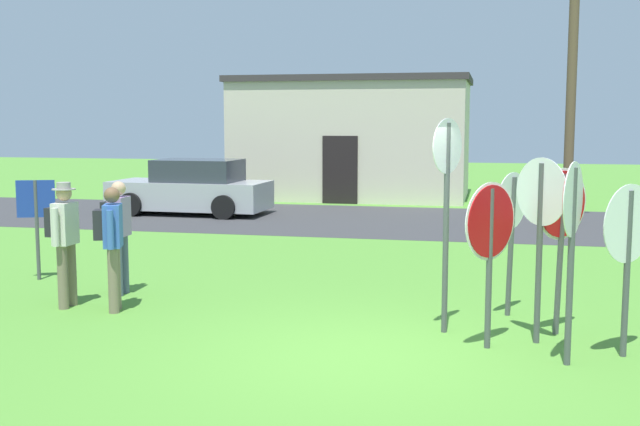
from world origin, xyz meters
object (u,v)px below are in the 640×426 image
at_px(stop_sign_far_back, 490,236).
at_px(stop_sign_leaning_right, 628,240).
at_px(person_in_teal, 112,240).
at_px(stop_sign_center_cluster, 572,227).
at_px(parked_car_on_street, 192,189).
at_px(stop_sign_low_front, 511,219).
at_px(person_in_dark_shirt, 64,235).
at_px(stop_sign_tallest, 541,217).
at_px(info_panel_leftmost, 36,212).
at_px(stop_sign_leaning_left, 447,191).
at_px(stop_sign_rear_left, 562,222).
at_px(person_with_sunhat, 118,229).
at_px(utility_pole, 572,61).

height_order(stop_sign_far_back, stop_sign_leaning_right, stop_sign_leaning_right).
relative_size(stop_sign_leaning_right, person_in_teal, 1.13).
bearing_deg(stop_sign_center_cluster, parked_car_on_street, 127.36).
xyz_separation_m(stop_sign_low_front, person_in_dark_shirt, (-5.99, -0.85, -0.29)).
height_order(parked_car_on_street, person_in_dark_shirt, person_in_dark_shirt).
relative_size(stop_sign_tallest, info_panel_leftmost, 1.33).
relative_size(stop_sign_center_cluster, info_panel_leftmost, 1.33).
relative_size(stop_sign_leaning_left, stop_sign_rear_left, 1.29).
distance_m(person_in_dark_shirt, person_with_sunhat, 0.95).
bearing_deg(person_in_dark_shirt, person_with_sunhat, 67.79).
bearing_deg(stop_sign_tallest, parked_car_on_street, 128.43).
xyz_separation_m(stop_sign_leaning_right, person_with_sunhat, (-6.82, 1.60, -0.31)).
bearing_deg(stop_sign_center_cluster, stop_sign_tallest, 109.06).
bearing_deg(stop_sign_leaning_right, info_panel_leftmost, 165.04).
bearing_deg(stop_sign_far_back, parked_car_on_street, 125.75).
bearing_deg(info_panel_leftmost, stop_sign_low_front, -5.63).
xyz_separation_m(person_in_dark_shirt, info_panel_leftmost, (-1.43, 1.58, 0.11)).
xyz_separation_m(stop_sign_tallest, stop_sign_leaning_right, (0.90, -0.33, -0.19)).
xyz_separation_m(stop_sign_tallest, info_panel_leftmost, (-7.72, 1.97, -0.36)).
bearing_deg(stop_sign_rear_left, stop_sign_leaning_right, -49.94).
relative_size(stop_sign_rear_left, person_in_teal, 1.20).
bearing_deg(person_in_dark_shirt, utility_pole, 54.52).
relative_size(parked_car_on_street, person_with_sunhat, 2.57).
bearing_deg(stop_sign_leaning_left, stop_sign_far_back, -46.89).
relative_size(stop_sign_low_front, stop_sign_leaning_left, 0.73).
bearing_deg(person_in_teal, person_with_sunhat, 112.17).
xyz_separation_m(stop_sign_tallest, person_in_dark_shirt, (-6.29, 0.39, -0.47)).
relative_size(stop_sign_tallest, person_with_sunhat, 1.28).
xyz_separation_m(parked_car_on_street, person_with_sunhat, (2.71, -9.61, 0.29)).
xyz_separation_m(stop_sign_leaning_right, person_in_teal, (-6.44, 0.65, -0.31)).
relative_size(person_in_teal, info_panel_leftmost, 1.04).
distance_m(stop_sign_low_front, stop_sign_far_back, 1.60).
distance_m(stop_sign_low_front, stop_sign_leaning_right, 1.97).
xyz_separation_m(person_in_teal, person_with_sunhat, (-0.39, 0.95, 0.00)).
distance_m(stop_sign_rear_left, person_in_teal, 5.82).
distance_m(stop_sign_low_front, info_panel_leftmost, 7.46).
relative_size(stop_sign_center_cluster, stop_sign_far_back, 1.14).
bearing_deg(stop_sign_tallest, utility_pole, 83.34).
height_order(stop_sign_far_back, person_with_sunhat, stop_sign_far_back).
bearing_deg(utility_pole, person_in_teal, -122.54).
xyz_separation_m(parked_car_on_street, stop_sign_rear_left, (8.90, -10.46, 0.69)).
relative_size(parked_car_on_street, stop_sign_rear_left, 2.15).
bearing_deg(stop_sign_low_front, person_in_teal, -170.03).
relative_size(person_in_teal, person_in_dark_shirt, 0.97).
height_order(parked_car_on_street, info_panel_leftmost, info_panel_leftmost).
bearing_deg(stop_sign_leaning_left, person_in_dark_shirt, 178.20).
bearing_deg(utility_pole, person_with_sunhat, -126.51).
distance_m(stop_sign_leaning_right, stop_sign_rear_left, 0.98).
height_order(stop_sign_tallest, person_in_teal, stop_sign_tallest).
bearing_deg(parked_car_on_street, stop_sign_tallest, -51.57).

